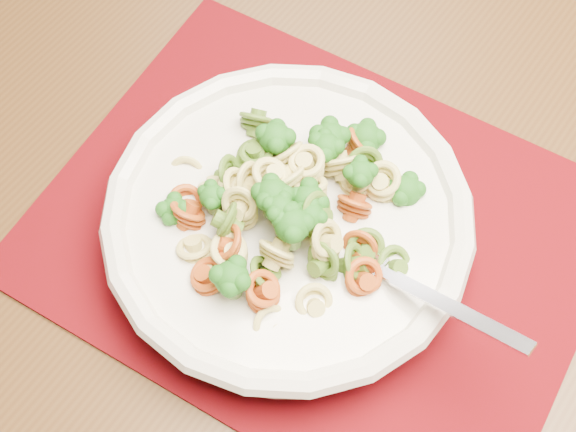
# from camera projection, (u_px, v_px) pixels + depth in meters

# --- Properties ---
(dining_table) EXTENTS (1.53, 1.29, 0.73)m
(dining_table) POSITION_uv_depth(u_px,v_px,m) (361.00, 233.00, 0.77)
(dining_table) COLOR #472E14
(dining_table) RESTS_ON ground
(placemat) EXTENTS (0.51, 0.45, 0.00)m
(placemat) POSITION_uv_depth(u_px,v_px,m) (317.00, 233.00, 0.65)
(placemat) COLOR #51030C
(placemat) RESTS_ON dining_table
(pasta_bowl) EXTENTS (0.29, 0.29, 0.05)m
(pasta_bowl) POSITION_uv_depth(u_px,v_px,m) (288.00, 221.00, 0.62)
(pasta_bowl) COLOR white
(pasta_bowl) RESTS_ON placemat
(pasta_broccoli_heap) EXTENTS (0.24, 0.24, 0.06)m
(pasta_broccoli_heap) POSITION_uv_depth(u_px,v_px,m) (288.00, 212.00, 0.60)
(pasta_broccoli_heap) COLOR #DED16D
(pasta_broccoli_heap) RESTS_ON pasta_bowl
(fork) EXTENTS (0.17, 0.11, 0.08)m
(fork) POSITION_uv_depth(u_px,v_px,m) (367.00, 264.00, 0.58)
(fork) COLOR silver
(fork) RESTS_ON pasta_bowl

